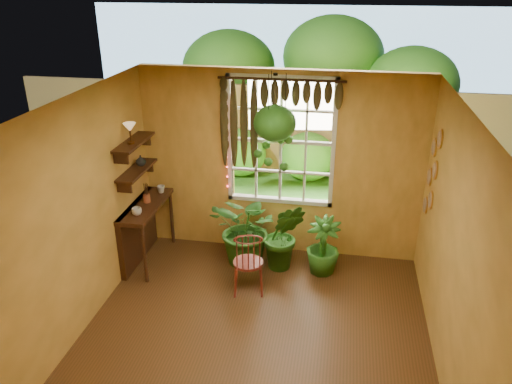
{
  "coord_description": "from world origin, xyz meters",
  "views": [
    {
      "loc": [
        0.84,
        -4.32,
        3.88
      ],
      "look_at": [
        -0.15,
        1.15,
        1.41
      ],
      "focal_mm": 35.0,
      "sensor_mm": 36.0,
      "label": 1
    }
  ],
  "objects_px": {
    "counter_ledge": "(140,225)",
    "hanging_basket": "(275,129)",
    "windsor_chair": "(248,271)",
    "potted_plant_left": "(248,229)",
    "potted_plant_mid": "(284,236)"
  },
  "relations": [
    {
      "from": "counter_ledge",
      "to": "potted_plant_left",
      "type": "height_order",
      "value": "potted_plant_left"
    },
    {
      "from": "counter_ledge",
      "to": "potted_plant_left",
      "type": "xyz_separation_m",
      "value": [
        1.54,
        0.16,
        -0.0
      ]
    },
    {
      "from": "windsor_chair",
      "to": "counter_ledge",
      "type": "bearing_deg",
      "value": 150.66
    },
    {
      "from": "hanging_basket",
      "to": "potted_plant_left",
      "type": "bearing_deg",
      "value": -142.93
    },
    {
      "from": "windsor_chair",
      "to": "hanging_basket",
      "type": "bearing_deg",
      "value": 65.95
    },
    {
      "from": "potted_plant_mid",
      "to": "counter_ledge",
      "type": "bearing_deg",
      "value": -176.49
    },
    {
      "from": "windsor_chair",
      "to": "hanging_basket",
      "type": "relative_size",
      "value": 0.82
    },
    {
      "from": "counter_ledge",
      "to": "potted_plant_mid",
      "type": "distance_m",
      "value": 2.05
    },
    {
      "from": "potted_plant_mid",
      "to": "windsor_chair",
      "type": "bearing_deg",
      "value": -120.83
    },
    {
      "from": "potted_plant_left",
      "to": "potted_plant_mid",
      "type": "height_order",
      "value": "potted_plant_left"
    },
    {
      "from": "potted_plant_left",
      "to": "hanging_basket",
      "type": "xyz_separation_m",
      "value": [
        0.32,
        0.24,
        1.41
      ]
    },
    {
      "from": "counter_ledge",
      "to": "hanging_basket",
      "type": "bearing_deg",
      "value": 12.17
    },
    {
      "from": "counter_ledge",
      "to": "potted_plant_mid",
      "type": "height_order",
      "value": "potted_plant_mid"
    },
    {
      "from": "potted_plant_left",
      "to": "hanging_basket",
      "type": "relative_size",
      "value": 0.86
    },
    {
      "from": "counter_ledge",
      "to": "potted_plant_mid",
      "type": "relative_size",
      "value": 1.17
    }
  ]
}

